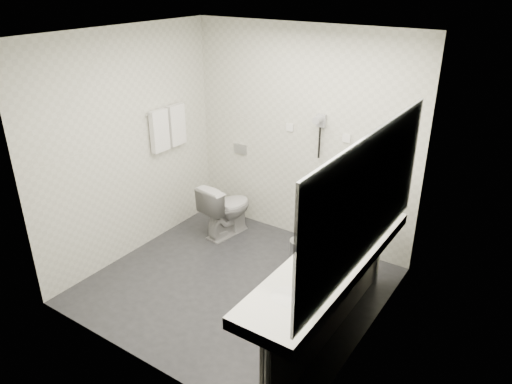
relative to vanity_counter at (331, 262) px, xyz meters
The scene contains 31 objects.
floor 1.39m from the vanity_counter, 169.92° to the left, with size 2.80×2.80×0.00m, color #232428.
ceiling 2.05m from the vanity_counter, 169.92° to the left, with size 2.80×2.80×0.00m, color silver.
wall_back 1.93m from the vanity_counter, 126.87° to the left, with size 2.80×2.80×0.00m, color beige.
wall_front 1.64m from the vanity_counter, 135.64° to the right, with size 2.80×2.80×0.00m, color beige.
wall_left 2.57m from the vanity_counter, behind, with size 2.60×2.60×0.00m, color beige.
wall_right 0.56m from the vanity_counter, 36.03° to the left, with size 2.60×2.60×0.00m, color beige.
vanity_counter is the anchor object (origin of this frame).
vanity_panel 0.43m from the vanity_counter, ahead, with size 0.03×2.15×0.75m, color gray.
vanity_post_far 1.12m from the vanity_counter, 86.97° to the left, with size 0.06×0.06×0.75m, color silver.
mirror 0.70m from the vanity_counter, ahead, with size 0.02×2.20×1.05m, color #B2BCC6.
basin_near 0.65m from the vanity_counter, 90.00° to the right, with size 0.40×0.31×0.05m, color silver.
basin_far 0.65m from the vanity_counter, 90.00° to the left, with size 0.40×0.31×0.05m, color silver.
faucet_near 0.69m from the vanity_counter, 73.30° to the right, with size 0.04×0.04×0.15m, color silver.
faucet_far 0.69m from the vanity_counter, 73.30° to the left, with size 0.04×0.04×0.15m, color silver.
soap_bottle_a 0.11m from the vanity_counter, 13.96° to the right, with size 0.05×0.05×0.11m, color beige.
soap_bottle_b 0.27m from the vanity_counter, 68.02° to the left, with size 0.06×0.06×0.08m, color beige.
soap_bottle_c 0.14m from the vanity_counter, ahead, with size 0.05×0.05×0.14m, color beige.
glass_left 0.27m from the vanity_counter, 55.98° to the left, with size 0.06×0.06×0.11m, color silver.
glass_right 0.46m from the vanity_counter, 68.14° to the left, with size 0.06×0.06×0.11m, color silver.
toilet 2.17m from the vanity_counter, 151.14° to the left, with size 0.38×0.68×0.69m, color silver.
flush_plate 2.48m from the vanity_counter, 143.06° to the left, with size 0.18×0.02×0.12m, color #B2B5BA.
pedal_bin 1.33m from the vanity_counter, 130.71° to the left, with size 0.22×0.22×0.31m, color #B2B5BA.
bin_lid 1.26m from the vanity_counter, 130.71° to the left, with size 0.22×0.22×0.01m, color #B2B5BA.
towel_rail 2.69m from the vanity_counter, 163.14° to the left, with size 0.02×0.02×0.62m, color silver.
towel_near 2.59m from the vanity_counter, 166.10° to the left, with size 0.07×0.24×0.48m, color white.
towel_far 2.67m from the vanity_counter, 160.15° to the left, with size 0.07×0.24×0.48m, color white.
dryer_cradle 1.85m from the vanity_counter, 120.76° to the left, with size 0.10×0.04×0.14m, color #96989C.
dryer_barrel 1.81m from the vanity_counter, 122.01° to the left, with size 0.08×0.08×0.14m, color #96989C.
dryer_cord 1.76m from the vanity_counter, 121.02° to the left, with size 0.02×0.02×0.35m, color black.
switch_plate_a 2.04m from the vanity_counter, 130.59° to the left, with size 0.09×0.02×0.09m, color silver.
switch_plate_b 1.69m from the vanity_counter, 111.13° to the left, with size 0.09×0.02×0.09m, color silver.
Camera 1 is at (2.49, -3.33, 2.99)m, focal length 33.89 mm.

